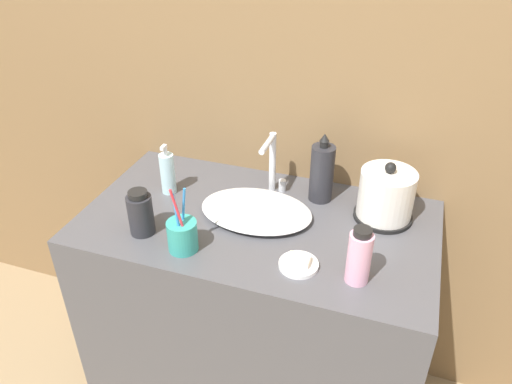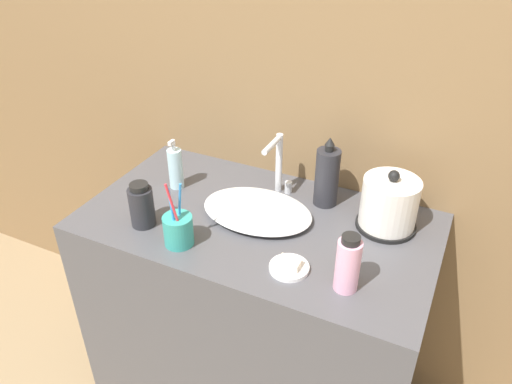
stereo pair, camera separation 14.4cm
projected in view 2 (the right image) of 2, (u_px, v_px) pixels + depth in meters
wall_back at (302, 30)px, 1.47m from camera, size 6.00×0.04×2.60m
vanity_counter at (257, 316)px, 1.71m from camera, size 1.06×0.58×0.81m
sink_basin at (257, 210)px, 1.51m from camera, size 0.34×0.24×0.04m
faucet at (279, 163)px, 1.57m from camera, size 0.06×0.13×0.20m
electric_kettle at (389, 206)px, 1.43m from camera, size 0.18×0.18×0.19m
toothbrush_cup at (178, 230)px, 1.38m from camera, size 0.08×0.08×0.20m
lotion_bottle at (176, 168)px, 1.62m from camera, size 0.05×0.05×0.17m
shampoo_bottle at (327, 177)px, 1.52m from camera, size 0.07×0.07×0.23m
mouthwash_bottle at (142, 206)px, 1.44m from camera, size 0.07×0.07×0.14m
hand_cream_bottle at (348, 264)px, 1.21m from camera, size 0.06×0.06×0.16m
soap_dish at (289, 266)px, 1.30m from camera, size 0.11×0.11×0.03m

